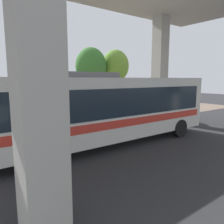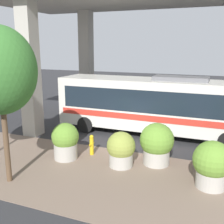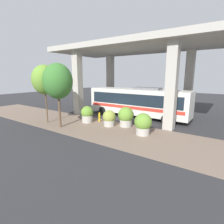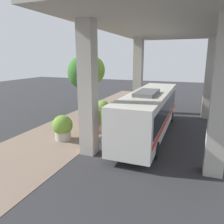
{
  "view_description": "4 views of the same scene",
  "coord_description": "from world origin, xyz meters",
  "views": [
    {
      "loc": [
        11.85,
        -7.18,
        3.25
      ],
      "look_at": [
        0.76,
        1.06,
        1.15
      ],
      "focal_mm": 35.0,
      "sensor_mm": 36.0,
      "label": 1
    },
    {
      "loc": [
        -12.62,
        -4.71,
        5.23
      ],
      "look_at": [
        0.01,
        0.48,
        1.97
      ],
      "focal_mm": 45.0,
      "sensor_mm": 36.0,
      "label": 2
    },
    {
      "loc": [
        -15.13,
        -10.29,
        4.82
      ],
      "look_at": [
        0.5,
        0.58,
        0.86
      ],
      "focal_mm": 28.0,
      "sensor_mm": 36.0,
      "label": 3
    },
    {
      "loc": [
        6.35,
        -17.05,
        5.74
      ],
      "look_at": [
        -0.42,
        0.49,
        1.09
      ],
      "focal_mm": 35.0,
      "sensor_mm": 36.0,
      "label": 4
    }
  ],
  "objects": [
    {
      "name": "street_tree_near",
      "position": [
        -4.45,
        5.34,
        4.43
      ],
      "size": [
        2.46,
        2.46,
        5.91
      ],
      "color": "brown",
      "rests_on": "ground"
    },
    {
      "name": "ground_plane",
      "position": [
        0.0,
        0.0,
        0.0
      ],
      "size": [
        80.0,
        80.0,
        0.0
      ],
      "primitive_type": "plane",
      "color": "#2D2D30",
      "rests_on": "ground"
    },
    {
      "name": "bus",
      "position": [
        3.24,
        -1.14,
        1.93
      ],
      "size": [
        2.73,
        11.98,
        3.55
      ],
      "color": "silver",
      "rests_on": "ground"
    },
    {
      "name": "planter_front",
      "position": [
        -0.96,
        -2.07,
        0.97
      ],
      "size": [
        1.51,
        1.51,
        1.9
      ],
      "color": "#ADA89E",
      "rests_on": "ground"
    },
    {
      "name": "fire_hydrant",
      "position": [
        -1.09,
        1.1,
        0.52
      ],
      "size": [
        0.41,
        0.2,
        1.02
      ],
      "color": "gold",
      "rests_on": "ground"
    },
    {
      "name": "street_tree_far",
      "position": [
        -4.77,
        2.89,
        4.33
      ],
      "size": [
        2.68,
        2.68,
        5.95
      ],
      "color": "brown",
      "rests_on": "ground"
    },
    {
      "name": "planter_back",
      "position": [
        -2.28,
        -4.48,
        0.94
      ],
      "size": [
        1.44,
        1.44,
        1.83
      ],
      "color": "#ADA89E",
      "rests_on": "ground"
    },
    {
      "name": "planter_extra",
      "position": [
        -1.99,
        2.01,
        0.89
      ],
      "size": [
        1.27,
        1.27,
        1.74
      ],
      "color": "#ADA89E",
      "rests_on": "ground"
    },
    {
      "name": "overpass",
      "position": [
        4.0,
        0.0,
        7.32
      ],
      "size": [
        9.4,
        19.54,
        8.4
      ],
      "color": "#ADA89E",
      "rests_on": "ground"
    },
    {
      "name": "sidewalk_strip",
      "position": [
        -3.0,
        0.0,
        0.01
      ],
      "size": [
        6.0,
        40.0,
        0.02
      ],
      "color": "#7A6656",
      "rests_on": "ground"
    },
    {
      "name": "planter_middle",
      "position": [
        -1.78,
        -0.68,
        0.79
      ],
      "size": [
        1.26,
        1.26,
        1.58
      ],
      "color": "#ADA89E",
      "rests_on": "ground"
    }
  ]
}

